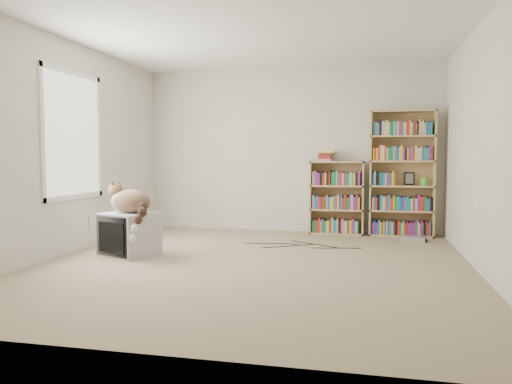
% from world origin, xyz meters
% --- Properties ---
extents(floor, '(4.50, 5.00, 0.01)m').
position_xyz_m(floor, '(0.00, 0.00, 0.00)').
color(floor, tan).
rests_on(floor, ground).
extents(wall_back, '(4.50, 0.02, 2.50)m').
position_xyz_m(wall_back, '(0.00, 2.50, 1.25)').
color(wall_back, silver).
rests_on(wall_back, floor).
extents(wall_front, '(4.50, 0.02, 2.50)m').
position_xyz_m(wall_front, '(0.00, -2.50, 1.25)').
color(wall_front, silver).
rests_on(wall_front, floor).
extents(wall_left, '(0.02, 5.00, 2.50)m').
position_xyz_m(wall_left, '(-2.25, 0.00, 1.25)').
color(wall_left, silver).
rests_on(wall_left, floor).
extents(wall_right, '(0.02, 5.00, 2.50)m').
position_xyz_m(wall_right, '(2.25, 0.00, 1.25)').
color(wall_right, silver).
rests_on(wall_right, floor).
extents(ceiling, '(4.50, 5.00, 0.02)m').
position_xyz_m(ceiling, '(0.00, 0.00, 2.50)').
color(ceiling, white).
rests_on(ceiling, wall_back).
extents(window, '(0.02, 1.22, 1.52)m').
position_xyz_m(window, '(-2.24, 0.20, 1.40)').
color(window, white).
rests_on(window, wall_left).
extents(crt_tv, '(0.72, 0.69, 0.49)m').
position_xyz_m(crt_tv, '(-1.53, 0.19, 0.24)').
color(crt_tv, '#AEAFB1').
rests_on(crt_tv, floor).
extents(cat, '(0.70, 0.70, 0.60)m').
position_xyz_m(cat, '(-1.48, 0.16, 0.59)').
color(cat, '#362216').
rests_on(cat, crt_tv).
extents(bookcase_tall, '(0.90, 0.30, 1.80)m').
position_xyz_m(bookcase_tall, '(1.64, 2.36, 0.86)').
color(bookcase_tall, tan).
rests_on(bookcase_tall, floor).
extents(bookcase_short, '(0.79, 0.30, 1.08)m').
position_xyz_m(bookcase_short, '(0.72, 2.36, 0.50)').
color(bookcase_short, tan).
rests_on(bookcase_short, floor).
extents(book_stack, '(0.22, 0.28, 0.15)m').
position_xyz_m(book_stack, '(0.56, 2.37, 1.16)').
color(book_stack, red).
rests_on(book_stack, bookcase_short).
extents(green_mug, '(0.10, 0.10, 0.11)m').
position_xyz_m(green_mug, '(1.95, 2.34, 0.79)').
color(green_mug, '#51BB35').
rests_on(green_mug, bookcase_tall).
extents(framed_print, '(0.14, 0.05, 0.18)m').
position_xyz_m(framed_print, '(1.76, 2.44, 0.83)').
color(framed_print, black).
rests_on(framed_print, bookcase_tall).
extents(dvd_player, '(0.37, 0.30, 0.07)m').
position_xyz_m(dvd_player, '(1.79, 1.89, 0.04)').
color(dvd_player, '#B1B1B7').
rests_on(dvd_player, floor).
extents(wall_outlet, '(0.01, 0.08, 0.13)m').
position_xyz_m(wall_outlet, '(-2.24, 0.54, 0.32)').
color(wall_outlet, silver).
rests_on(wall_outlet, wall_left).
extents(floor_cables, '(1.20, 0.70, 0.01)m').
position_xyz_m(floor_cables, '(0.27, 1.24, 0.00)').
color(floor_cables, black).
rests_on(floor_cables, floor).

